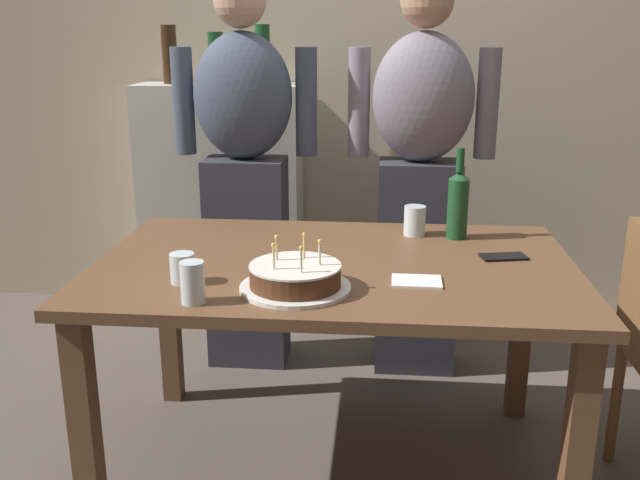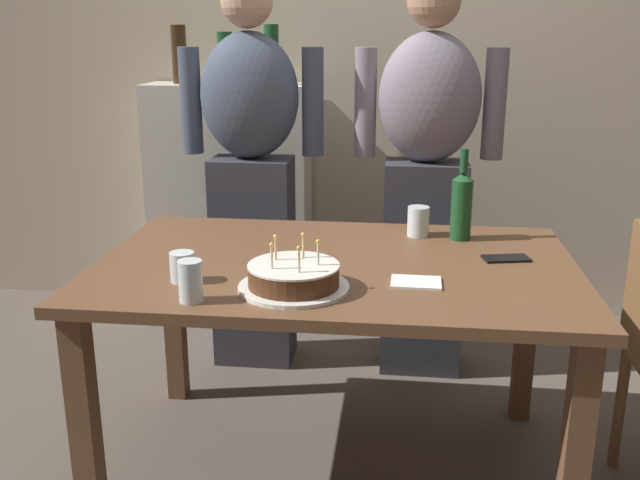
# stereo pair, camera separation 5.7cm
# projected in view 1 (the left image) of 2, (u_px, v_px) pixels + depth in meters

# --- Properties ---
(ground_plane) EXTENTS (10.00, 10.00, 0.00)m
(ground_plane) POSITION_uv_depth(u_px,v_px,m) (333.00, 465.00, 2.43)
(ground_plane) COLOR #564C44
(back_wall) EXTENTS (5.20, 0.10, 2.60)m
(back_wall) POSITION_uv_depth(u_px,v_px,m) (357.00, 59.00, 3.55)
(back_wall) COLOR tan
(back_wall) RESTS_ON ground_plane
(dining_table) EXTENTS (1.50, 0.96, 0.74)m
(dining_table) POSITION_uv_depth(u_px,v_px,m) (334.00, 290.00, 2.25)
(dining_table) COLOR brown
(dining_table) RESTS_ON ground_plane
(birthday_cake) EXTENTS (0.31, 0.31, 0.15)m
(birthday_cake) POSITION_uv_depth(u_px,v_px,m) (295.00, 278.00, 1.97)
(birthday_cake) COLOR white
(birthday_cake) RESTS_ON dining_table
(water_glass_near) EXTENTS (0.08, 0.08, 0.11)m
(water_glass_near) POSITION_uv_depth(u_px,v_px,m) (415.00, 221.00, 2.50)
(water_glass_near) COLOR silver
(water_glass_near) RESTS_ON dining_table
(water_glass_far) EXTENTS (0.07, 0.07, 0.11)m
(water_glass_far) POSITION_uv_depth(u_px,v_px,m) (192.00, 282.00, 1.87)
(water_glass_far) COLOR silver
(water_glass_far) RESTS_ON dining_table
(water_glass_side) EXTENTS (0.07, 0.07, 0.09)m
(water_glass_side) POSITION_uv_depth(u_px,v_px,m) (182.00, 268.00, 2.02)
(water_glass_side) COLOR silver
(water_glass_side) RESTS_ON dining_table
(wine_bottle) EXTENTS (0.07, 0.07, 0.32)m
(wine_bottle) POSITION_uv_depth(u_px,v_px,m) (458.00, 203.00, 2.44)
(wine_bottle) COLOR #194723
(wine_bottle) RESTS_ON dining_table
(cell_phone) EXTENTS (0.16, 0.10, 0.01)m
(cell_phone) POSITION_uv_depth(u_px,v_px,m) (504.00, 257.00, 2.25)
(cell_phone) COLOR black
(cell_phone) RESTS_ON dining_table
(napkin_stack) EXTENTS (0.14, 0.11, 0.01)m
(napkin_stack) POSITION_uv_depth(u_px,v_px,m) (417.00, 281.00, 2.03)
(napkin_stack) COLOR white
(napkin_stack) RESTS_ON dining_table
(person_man_bearded) EXTENTS (0.61, 0.27, 1.66)m
(person_man_bearded) POSITION_uv_depth(u_px,v_px,m) (245.00, 169.00, 2.99)
(person_man_bearded) COLOR #33333D
(person_man_bearded) RESTS_ON ground_plane
(person_woman_cardigan) EXTENTS (0.61, 0.27, 1.66)m
(person_woman_cardigan) POSITION_uv_depth(u_px,v_px,m) (420.00, 172.00, 2.93)
(person_woman_cardigan) COLOR #33333D
(person_woman_cardigan) RESTS_ON ground_plane
(shelf_cabinet) EXTENTS (0.80, 0.30, 1.47)m
(shelf_cabinet) POSITION_uv_depth(u_px,v_px,m) (222.00, 201.00, 3.59)
(shelf_cabinet) COLOR beige
(shelf_cabinet) RESTS_ON ground_plane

